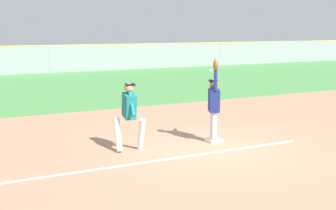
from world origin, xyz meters
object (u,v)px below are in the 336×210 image
(runner, at_px, (129,112))
(parked_car_tan, at_px, (139,58))
(fielder, at_px, (214,102))
(parked_car_white, at_px, (198,56))
(parked_car_blue, at_px, (68,60))
(baseball, at_px, (211,70))
(first_base, at_px, (214,140))

(runner, relative_size, parked_car_tan, 0.39)
(fielder, bearing_deg, parked_car_white, -95.32)
(parked_car_blue, relative_size, parked_car_tan, 1.03)
(runner, xyz_separation_m, parked_car_blue, (3.71, 22.49, -0.32))
(runner, bearing_deg, parked_car_tan, 72.35)
(parked_car_white, bearing_deg, baseball, -123.00)
(runner, relative_size, baseball, 23.24)
(first_base, xyz_separation_m, parked_car_white, (12.52, 22.72, 0.63))
(parked_car_tan, bearing_deg, parked_car_blue, -178.77)
(baseball, bearing_deg, parked_car_blue, 86.62)
(baseball, xyz_separation_m, parked_car_blue, (1.32, 22.41, -1.25))
(first_base, relative_size, parked_car_blue, 0.08)
(fielder, relative_size, baseball, 30.81)
(parked_car_tan, bearing_deg, runner, -114.64)
(baseball, relative_size, parked_car_tan, 0.02)
(first_base, distance_m, runner, 2.57)
(first_base, height_order, runner, runner)
(fielder, bearing_deg, parked_car_tan, -83.83)
(fielder, height_order, parked_car_white, fielder)
(runner, distance_m, baseball, 2.57)
(runner, xyz_separation_m, parked_car_white, (14.89, 22.54, -0.32))
(baseball, xyz_separation_m, parked_car_tan, (7.15, 22.74, -1.25))
(baseball, xyz_separation_m, parked_car_white, (12.50, 22.47, -1.25))
(baseball, distance_m, parked_car_tan, 23.87)
(fielder, bearing_deg, parked_car_blue, -69.93)
(runner, bearing_deg, baseball, 6.94)
(fielder, xyz_separation_m, parked_car_tan, (7.22, 23.05, -0.45))
(runner, bearing_deg, fielder, -0.73)
(runner, relative_size, parked_car_white, 0.38)
(baseball, height_order, parked_car_blue, baseball)
(runner, bearing_deg, first_base, 0.91)
(parked_car_white, bearing_deg, parked_car_blue, 176.36)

